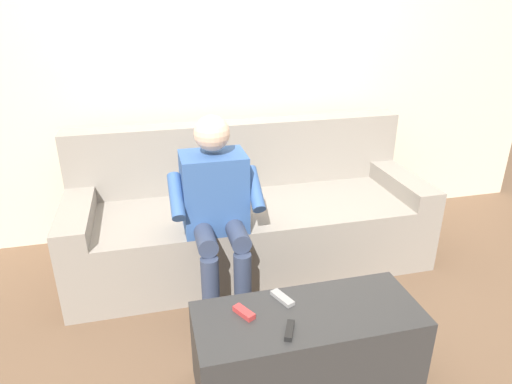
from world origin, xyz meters
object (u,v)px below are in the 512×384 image
at_px(couch, 248,217).
at_px(coffee_table, 307,349).
at_px(remote_red, 244,312).
at_px(person_solo_seated, 216,202).
at_px(remote_black, 289,330).
at_px(remote_gray, 282,298).

distance_m(couch, coffee_table, 1.21).
height_order(couch, remote_red, couch).
relative_size(person_solo_seated, remote_red, 10.10).
bearing_deg(remote_black, remote_gray, -164.85).
distance_m(coffee_table, remote_black, 0.27).
bearing_deg(remote_gray, remote_black, 148.10).
height_order(coffee_table, remote_black, remote_black).
bearing_deg(remote_black, coffee_table, 154.34).
bearing_deg(remote_black, remote_red, -110.33).
relative_size(remote_gray, remote_black, 1.15).
distance_m(person_solo_seated, remote_red, 0.77).
xyz_separation_m(person_solo_seated, remote_black, (-0.16, 0.90, -0.22)).
bearing_deg(person_solo_seated, remote_red, 89.80).
xyz_separation_m(coffee_table, remote_gray, (0.09, -0.12, 0.22)).
relative_size(couch, coffee_table, 2.30).
relative_size(couch, remote_black, 20.39).
bearing_deg(remote_black, person_solo_seated, -145.41).
bearing_deg(remote_black, couch, -160.89).
relative_size(couch, remote_gray, 17.79).
relative_size(remote_red, remote_gray, 0.84).
height_order(coffee_table, person_solo_seated, person_solo_seated).
bearing_deg(remote_gray, coffee_table, -166.43).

